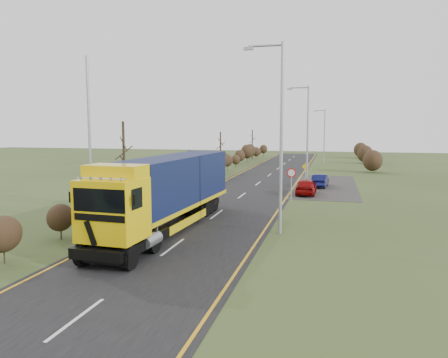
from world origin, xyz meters
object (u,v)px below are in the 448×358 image
at_px(car_red_hatchback, 306,186).
at_px(speed_sign, 291,178).
at_px(car_blue_sedan, 320,181).
at_px(streetlight_near, 279,130).
at_px(lorry, 167,188).

distance_m(car_red_hatchback, speed_sign, 4.03).
distance_m(car_blue_sedan, streetlight_near, 19.75).
height_order(streetlight_near, speed_sign, streetlight_near).
bearing_deg(speed_sign, car_red_hatchback, 76.41).
bearing_deg(car_red_hatchback, lorry, 66.69).
bearing_deg(car_red_hatchback, car_blue_sedan, -100.67).
height_order(car_blue_sedan, speed_sign, speed_sign).
relative_size(car_blue_sedan, streetlight_near, 0.37).
bearing_deg(car_blue_sedan, car_red_hatchback, 83.82).
bearing_deg(streetlight_near, car_red_hatchback, 87.37).
bearing_deg(lorry, car_red_hatchback, 69.05).
xyz_separation_m(lorry, speed_sign, (5.73, 11.10, -0.53)).
xyz_separation_m(lorry, car_red_hatchback, (6.64, 14.86, -1.66)).
height_order(lorry, car_blue_sedan, lorry).
bearing_deg(lorry, speed_sign, 65.82).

